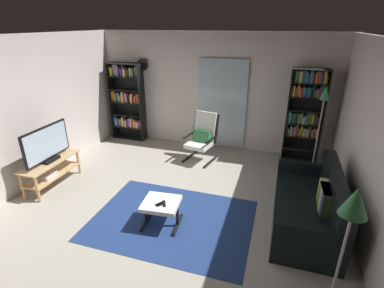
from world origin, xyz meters
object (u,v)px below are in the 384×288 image
(bookshelf_near_sofa, at_px, (305,110))
(ottoman, at_px, (161,206))
(tv_stand, at_px, (51,170))
(bookshelf_near_tv, at_px, (127,100))
(television, at_px, (47,145))
(floor_lamp_by_sofa, at_px, (352,216))
(tv_remote, at_px, (164,204))
(cell_phone, at_px, (160,204))
(leather_sofa, at_px, (311,207))
(floor_lamp_by_shelf, at_px, (323,107))
(lounge_armchair, at_px, (202,136))
(wall_clock, at_px, (143,64))

(bookshelf_near_sofa, height_order, ottoman, bookshelf_near_sofa)
(tv_stand, xyz_separation_m, bookshelf_near_tv, (0.18, 2.57, 0.67))
(television, relative_size, bookshelf_near_tv, 0.53)
(television, relative_size, floor_lamp_by_sofa, 0.63)
(ottoman, relative_size, tv_remote, 3.91)
(bookshelf_near_tv, bearing_deg, floor_lamp_by_sofa, -43.04)
(tv_stand, bearing_deg, cell_phone, -11.59)
(leather_sofa, distance_m, tv_remote, 2.10)
(floor_lamp_by_sofa, bearing_deg, bookshelf_near_tv, 136.96)
(ottoman, bearing_deg, cell_phone, -76.59)
(floor_lamp_by_sofa, xyz_separation_m, floor_lamp_by_shelf, (0.08, 3.31, 0.03))
(lounge_armchair, bearing_deg, television, -140.28)
(tv_stand, bearing_deg, floor_lamp_by_sofa, -17.72)
(tv_stand, relative_size, bookshelf_near_sofa, 0.59)
(floor_lamp_by_sofa, relative_size, floor_lamp_by_shelf, 0.92)
(tv_stand, xyz_separation_m, cell_phone, (2.34, -0.48, 0.07))
(tv_stand, height_order, floor_lamp_by_sofa, floor_lamp_by_sofa)
(tv_remote, distance_m, wall_clock, 3.90)
(floor_lamp_by_shelf, bearing_deg, ottoman, -133.75)
(tv_stand, xyz_separation_m, wall_clock, (0.60, 2.68, 1.53))
(floor_lamp_by_shelf, bearing_deg, tv_remote, -132.38)
(bookshelf_near_tv, xyz_separation_m, cell_phone, (2.16, -3.05, -0.60))
(bookshelf_near_tv, bearing_deg, bookshelf_near_sofa, -0.85)
(bookshelf_near_sofa, bearing_deg, bookshelf_near_tv, 179.15)
(television, relative_size, cell_phone, 7.17)
(lounge_armchair, xyz_separation_m, ottoman, (0.04, -2.34, -0.22))
(television, xyz_separation_m, tv_remote, (2.39, -0.48, -0.40))
(cell_phone, xyz_separation_m, floor_lamp_by_sofa, (2.11, -0.94, 0.94))
(tv_stand, bearing_deg, bookshelf_near_sofa, 30.30)
(leather_sofa, distance_m, floor_lamp_by_shelf, 1.99)
(television, bearing_deg, lounge_armchair, 39.72)
(tv_remote, relative_size, wall_clock, 0.50)
(tv_stand, relative_size, bookshelf_near_tv, 0.61)
(ottoman, distance_m, wall_clock, 3.87)
(bookshelf_near_sofa, height_order, leather_sofa, bookshelf_near_sofa)
(bookshelf_near_sofa, height_order, tv_remote, bookshelf_near_sofa)
(floor_lamp_by_shelf, bearing_deg, leather_sofa, -94.89)
(television, height_order, floor_lamp_by_sofa, floor_lamp_by_sofa)
(tv_remote, bearing_deg, floor_lamp_by_sofa, -51.34)
(ottoman, bearing_deg, tv_stand, 169.74)
(tv_remote, xyz_separation_m, floor_lamp_by_sofa, (2.06, -0.96, 0.94))
(television, relative_size, lounge_armchair, 0.98)
(bookshelf_near_sofa, bearing_deg, television, -149.89)
(tv_stand, relative_size, tv_remote, 7.98)
(tv_stand, height_order, bookshelf_near_tv, bookshelf_near_tv)
(tv_stand, relative_size, leather_sofa, 0.62)
(leather_sofa, relative_size, tv_remote, 12.87)
(bookshelf_near_sofa, height_order, floor_lamp_by_sofa, bookshelf_near_sofa)
(lounge_armchair, distance_m, ottoman, 2.35)
(cell_phone, distance_m, wall_clock, 3.89)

